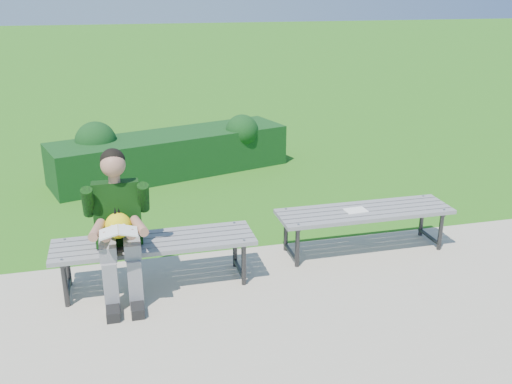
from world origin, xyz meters
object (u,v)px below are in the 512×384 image
bench_right (364,215)px  paper_sheet (356,210)px  hedge (169,152)px  seated_boy (118,222)px  bench_left (155,246)px

bench_right → paper_sheet: bearing=180.0°
paper_sheet → hedge: bearing=116.5°
bench_right → seated_boy: size_ratio=1.37×
bench_left → bench_right: size_ratio=1.00×
hedge → seated_boy: 3.56m
hedge → paper_sheet: hedge is taller
bench_left → hedge: bearing=81.8°
bench_right → seated_boy: seated_boy is taller
seated_boy → paper_sheet: seated_boy is taller
hedge → bench_left: 3.40m
bench_right → seated_boy: bearing=-172.6°
bench_left → seated_boy: size_ratio=1.37×
hedge → seated_boy: size_ratio=2.71×
hedge → bench_left: bearing=-98.2°
hedge → seated_boy: seated_boy is taller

